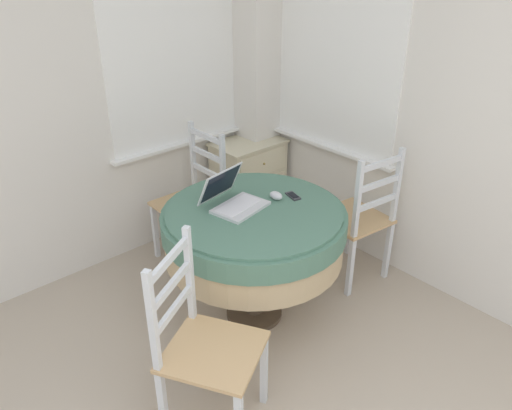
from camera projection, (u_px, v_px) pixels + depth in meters
name	position (u px, v px, depth m)	size (l,w,h in m)	color
corner_room_shell	(260.00, 114.00, 2.87)	(4.59, 4.86, 2.55)	silver
round_dining_table	(254.00, 231.00, 2.96)	(1.09, 1.09, 0.78)	#4C3D2D
laptop	(233.00, 199.00, 2.91)	(0.36, 0.36, 0.22)	silver
computer_mouse	(276.00, 196.00, 3.00)	(0.06, 0.09, 0.05)	silver
cell_phone	(293.00, 196.00, 3.04)	(0.08, 0.12, 0.01)	#2D2D33
dining_chair_near_back_window	(193.00, 200.00, 3.66)	(0.44, 0.42, 1.00)	tan
dining_chair_near_right_window	(358.00, 219.00, 3.42)	(0.47, 0.48, 1.00)	tan
dining_chair_camera_near	(204.00, 347.00, 2.34)	(0.58, 0.58, 1.00)	tan
corner_cabinet	(249.00, 181.00, 4.23)	(0.57, 0.40, 0.71)	beige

